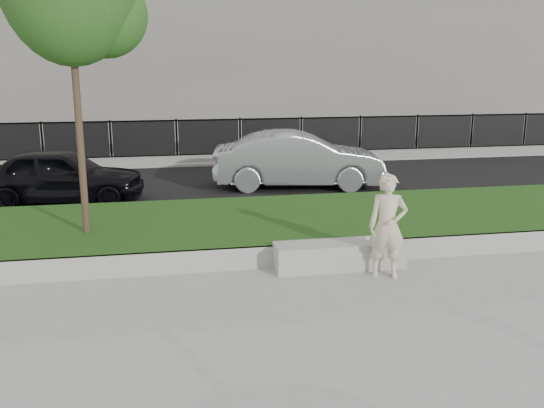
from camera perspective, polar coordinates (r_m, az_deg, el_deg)
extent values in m
plane|color=gray|center=(9.78, -2.78, -8.23)|extent=(90.00, 90.00, 0.00)
cube|color=black|center=(12.54, -4.69, -2.36)|extent=(34.00, 4.00, 0.40)
cube|color=gray|center=(10.68, -3.57, -5.19)|extent=(34.00, 0.08, 0.40)
cube|color=black|center=(17.91, -6.55, 1.83)|extent=(34.00, 7.00, 0.04)
cube|color=gray|center=(22.33, -7.42, 4.23)|extent=(34.00, 3.00, 0.12)
cube|color=slate|center=(21.31, -7.27, 4.28)|extent=(32.00, 0.30, 0.24)
cube|color=black|center=(21.22, -7.33, 5.96)|extent=(32.00, 0.04, 1.50)
cube|color=black|center=(21.14, -7.38, 7.84)|extent=(32.00, 0.05, 0.05)
cube|color=black|center=(21.29, -7.29, 4.63)|extent=(32.00, 0.05, 0.05)
cube|color=slate|center=(29.06, -8.59, 16.09)|extent=(34.00, 10.00, 10.00)
cube|color=gray|center=(10.82, 6.35, -4.81)|extent=(2.31, 0.58, 0.47)
imported|color=beige|center=(10.34, 10.82, -2.05)|extent=(0.75, 0.60, 1.78)
cube|color=#EFE4CF|center=(11.05, 9.29, -3.15)|extent=(0.23, 0.18, 0.02)
cylinder|color=#38281C|center=(11.69, -17.97, 10.68)|extent=(0.13, 0.13, 5.55)
sphere|color=#264918|center=(11.87, -15.51, 16.78)|extent=(1.55, 1.55, 1.55)
imported|color=black|center=(16.25, -19.23, 2.54)|extent=(4.29, 2.18, 1.40)
imported|color=#97999F|center=(17.21, 2.52, 4.17)|extent=(4.99, 2.40, 1.58)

